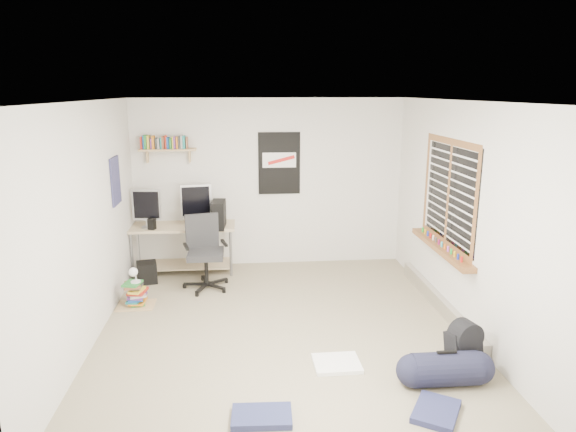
{
  "coord_description": "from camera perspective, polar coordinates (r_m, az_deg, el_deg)",
  "views": [
    {
      "loc": [
        -0.41,
        -5.31,
        2.61
      ],
      "look_at": [
        0.12,
        0.47,
        1.18
      ],
      "focal_mm": 32.0,
      "sensor_mm": 36.0,
      "label": 1
    }
  ],
  "objects": [
    {
      "name": "floor",
      "position": [
        5.93,
        -0.75,
        -12.32
      ],
      "size": [
        4.0,
        4.5,
        0.01
      ],
      "primitive_type": "cube",
      "color": "gray",
      "rests_on": "ground"
    },
    {
      "name": "ceiling",
      "position": [
        5.32,
        -0.84,
        12.72
      ],
      "size": [
        4.0,
        4.5,
        0.01
      ],
      "primitive_type": "cube",
      "color": "white",
      "rests_on": "ground"
    },
    {
      "name": "back_wall",
      "position": [
        7.69,
        -2.1,
        3.66
      ],
      "size": [
        4.0,
        0.01,
        2.5
      ],
      "primitive_type": "cube",
      "color": "silver",
      "rests_on": "ground"
    },
    {
      "name": "left_wall",
      "position": [
        5.7,
        -21.31,
        -0.9
      ],
      "size": [
        0.01,
        4.5,
        2.5
      ],
      "primitive_type": "cube",
      "color": "silver",
      "rests_on": "ground"
    },
    {
      "name": "right_wall",
      "position": [
        5.98,
        18.72,
        -0.02
      ],
      "size": [
        0.01,
        4.5,
        2.5
      ],
      "primitive_type": "cube",
      "color": "silver",
      "rests_on": "ground"
    },
    {
      "name": "desk",
      "position": [
        7.69,
        -11.51,
        -3.4
      ],
      "size": [
        1.62,
        1.0,
        0.69
      ],
      "primitive_type": "cube",
      "rotation": [
        0.0,
        0.0,
        0.24
      ],
      "color": "tan",
      "rests_on": "floor"
    },
    {
      "name": "monitor_left",
      "position": [
        7.49,
        -15.4,
        0.17
      ],
      "size": [
        0.4,
        0.14,
        0.43
      ],
      "primitive_type": "cube",
      "rotation": [
        0.0,
        0.0,
        -0.11
      ],
      "color": "#A0A0A5",
      "rests_on": "desk"
    },
    {
      "name": "monitor_right",
      "position": [
        7.48,
        -10.1,
        0.6
      ],
      "size": [
        0.44,
        0.18,
        0.48
      ],
      "primitive_type": "cube",
      "rotation": [
        0.0,
        0.0,
        0.17
      ],
      "color": "#AAA9AE",
      "rests_on": "desk"
    },
    {
      "name": "pc_tower",
      "position": [
        7.36,
        -7.71,
        0.16
      ],
      "size": [
        0.2,
        0.39,
        0.4
      ],
      "primitive_type": "cube",
      "rotation": [
        0.0,
        0.0,
        -0.06
      ],
      "color": "black",
      "rests_on": "desk"
    },
    {
      "name": "keyboard",
      "position": [
        7.47,
        -10.33,
        -1.22
      ],
      "size": [
        0.45,
        0.21,
        0.02
      ],
      "primitive_type": "cube",
      "rotation": [
        0.0,
        0.0,
        0.15
      ],
      "color": "black",
      "rests_on": "desk"
    },
    {
      "name": "speaker_left",
      "position": [
        7.42,
        -14.89,
        -0.94
      ],
      "size": [
        0.11,
        0.11,
        0.18
      ],
      "primitive_type": "cube",
      "rotation": [
        0.0,
        0.0,
        -0.33
      ],
      "color": "black",
      "rests_on": "desk"
    },
    {
      "name": "speaker_right",
      "position": [
        7.28,
        -7.87,
        -0.88
      ],
      "size": [
        0.1,
        0.1,
        0.18
      ],
      "primitive_type": "cube",
      "rotation": [
        0.0,
        0.0,
        0.08
      ],
      "color": "black",
      "rests_on": "desk"
    },
    {
      "name": "office_chair",
      "position": [
        6.94,
        -9.13,
        -4.11
      ],
      "size": [
        0.79,
        0.79,
        0.99
      ],
      "primitive_type": "cube",
      "rotation": [
        0.0,
        0.0,
        0.25
      ],
      "color": "#262729",
      "rests_on": "floor"
    },
    {
      "name": "wall_shelf",
      "position": [
        7.56,
        -13.21,
        7.19
      ],
      "size": [
        0.8,
        0.22,
        0.24
      ],
      "primitive_type": "cube",
      "color": "tan",
      "rests_on": "back_wall"
    },
    {
      "name": "poster_back_wall",
      "position": [
        7.63,
        -0.98,
        5.87
      ],
      "size": [
        0.62,
        0.03,
        0.92
      ],
      "primitive_type": "cube",
      "color": "black",
      "rests_on": "back_wall"
    },
    {
      "name": "poster_left_wall",
      "position": [
        6.79,
        -18.62,
        3.71
      ],
      "size": [
        0.02,
        0.42,
        0.6
      ],
      "primitive_type": "cube",
      "color": "navy",
      "rests_on": "left_wall"
    },
    {
      "name": "window",
      "position": [
        6.19,
        17.29,
        2.42
      ],
      "size": [
        0.1,
        1.5,
        1.26
      ],
      "primitive_type": "cube",
      "color": "brown",
      "rests_on": "right_wall"
    },
    {
      "name": "baseboard_heater",
      "position": [
        6.58,
        16.48,
        -9.25
      ],
      "size": [
        0.08,
        2.5,
        0.18
      ],
      "primitive_type": "cube",
      "color": "#B7B2A8",
      "rests_on": "floor"
    },
    {
      "name": "backpack",
      "position": [
        5.28,
        18.95,
        -14.12
      ],
      "size": [
        0.36,
        0.32,
        0.41
      ],
      "primitive_type": "cube",
      "rotation": [
        0.0,
        0.0,
        0.27
      ],
      "color": "black",
      "rests_on": "floor"
    },
    {
      "name": "duffel_bag",
      "position": [
        5.05,
        17.08,
        -16.1
      ],
      "size": [
        0.31,
        0.31,
        0.61
      ],
      "primitive_type": "cylinder",
      "rotation": [
        0.0,
        0.0,
        -0.0
      ],
      "color": "black",
      "rests_on": "floor"
    },
    {
      "name": "tshirt",
      "position": [
        5.21,
        5.43,
        -16.0
      ],
      "size": [
        0.45,
        0.38,
        0.04
      ],
      "primitive_type": "cube",
      "rotation": [
        0.0,
        0.0,
        0.01
      ],
      "color": "white",
      "rests_on": "floor"
    },
    {
      "name": "jeans_a",
      "position": [
        4.48,
        -2.94,
        -21.34
      ],
      "size": [
        0.5,
        0.33,
        0.05
      ],
      "primitive_type": "cube",
      "rotation": [
        0.0,
        0.0,
        -0.05
      ],
      "color": "#23284F",
      "rests_on": "floor"
    },
    {
      "name": "jeans_b",
      "position": [
        4.7,
        16.13,
        -20.14
      ],
      "size": [
        0.52,
        0.56,
        0.06
      ],
      "primitive_type": "cube",
      "rotation": [
        0.0,
        0.0,
        1.01
      ],
      "color": "#22264D",
      "rests_on": "floor"
    },
    {
      "name": "book_stack",
      "position": [
        6.68,
        -16.59,
        -8.35
      ],
      "size": [
        0.52,
        0.46,
        0.3
      ],
      "primitive_type": "cube",
      "rotation": [
        0.0,
        0.0,
        0.26
      ],
      "color": "brown",
      "rests_on": "floor"
    },
    {
      "name": "desk_lamp",
      "position": [
        6.58,
        -16.59,
        -6.56
      ],
      "size": [
        0.13,
        0.21,
        0.2
      ],
      "primitive_type": "cube",
      "rotation": [
        0.0,
        0.0,
        0.03
      ],
      "color": "white",
      "rests_on": "book_stack"
    },
    {
      "name": "subwoofer",
      "position": [
        7.43,
        -15.4,
        -6.09
      ],
      "size": [
        0.32,
        0.32,
        0.3
      ],
      "primitive_type": "cube",
      "rotation": [
        0.0,
        0.0,
        0.22
      ],
      "color": "black",
      "rests_on": "floor"
    }
  ]
}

